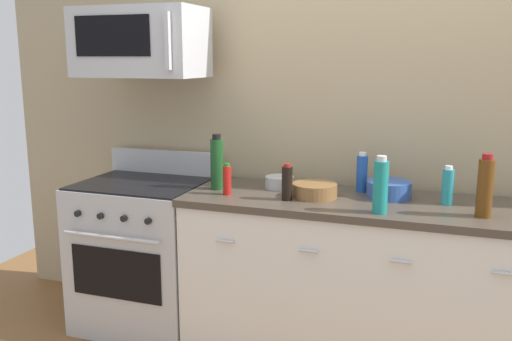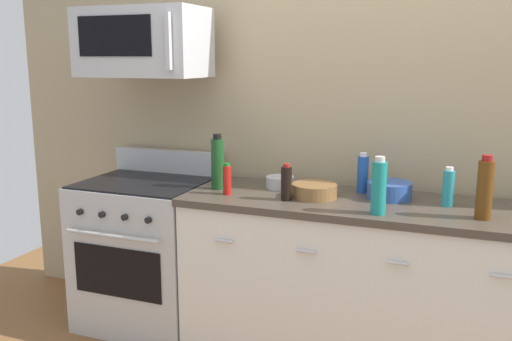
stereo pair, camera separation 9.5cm
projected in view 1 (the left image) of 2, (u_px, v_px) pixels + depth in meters
back_wall at (378, 112)px, 3.23m from camera, size 5.03×0.10×2.70m
counter_unit at (361, 282)px, 3.03m from camera, size 1.94×0.66×0.92m
range_oven at (145, 252)px, 3.47m from camera, size 0.76×0.69×1.07m
microwave at (140, 42)px, 3.25m from camera, size 0.74×0.44×0.40m
bottle_soda_blue at (362, 173)px, 3.11m from camera, size 0.06×0.06×0.23m
bottle_wine_amber at (485, 187)px, 2.61m from camera, size 0.07×0.07×0.30m
bottle_hot_sauce_red at (227, 180)px, 3.05m from camera, size 0.05×0.05×0.18m
bottle_dish_soap at (448, 186)px, 2.84m from camera, size 0.06×0.06×0.20m
bottle_wine_green at (217, 163)px, 3.17m from camera, size 0.07×0.07×0.32m
bottle_soy_sauce_dark at (287, 183)px, 2.93m from camera, size 0.06×0.06×0.20m
bottle_sparkling_teal at (381, 186)px, 2.68m from camera, size 0.07×0.07×0.28m
bowl_blue_mixing at (389, 189)px, 2.99m from camera, size 0.24×0.24×0.09m
bowl_steel_prep at (279, 182)px, 3.22m from camera, size 0.17×0.17×0.07m
bowl_wooden_salad at (315, 190)px, 3.01m from camera, size 0.24×0.24×0.08m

